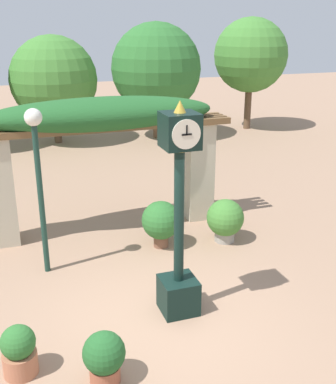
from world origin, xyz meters
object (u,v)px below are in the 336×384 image
potted_plant_far_left (161,221)px  lamp_post (37,162)px  pedestal_clock (179,226)px  potted_plant_near_left (104,357)px  potted_plant_far_right (225,219)px  potted_plant_near_right (19,351)px

potted_plant_far_left → lamp_post: size_ratio=0.32×
pedestal_clock → potted_plant_far_left: bearing=78.6°
potted_plant_near_left → potted_plant_far_right: 4.58m
potted_plant_near_left → lamp_post: bearing=97.3°
pedestal_clock → potted_plant_near_left: size_ratio=4.68×
potted_plant_near_left → lamp_post: lamp_post is taller
pedestal_clock → potted_plant_far_right: size_ratio=3.67×
pedestal_clock → lamp_post: size_ratio=1.11×
potted_plant_near_left → lamp_post: size_ratio=0.24×
potted_plant_near_right → potted_plant_near_left: bearing=-26.7°
potted_plant_far_right → lamp_post: 3.95m
potted_plant_far_left → potted_plant_far_right: size_ratio=1.06×
pedestal_clock → potted_plant_far_left: pedestal_clock is taller
pedestal_clock → potted_plant_near_left: (-1.42, -1.19, -1.08)m
potted_plant_far_left → potted_plant_far_right: bearing=-8.1°
lamp_post → potted_plant_near_right: bearing=-102.7°
pedestal_clock → potted_plant_near_right: (-2.43, -0.68, -1.11)m
potted_plant_near_right → lamp_post: size_ratio=0.24×
potted_plant_near_right → potted_plant_far_right: 5.04m
lamp_post → potted_plant_far_right: bearing=1.6°
potted_plant_near_left → potted_plant_far_right: bearing=45.5°
potted_plant_far_left → lamp_post: 2.77m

